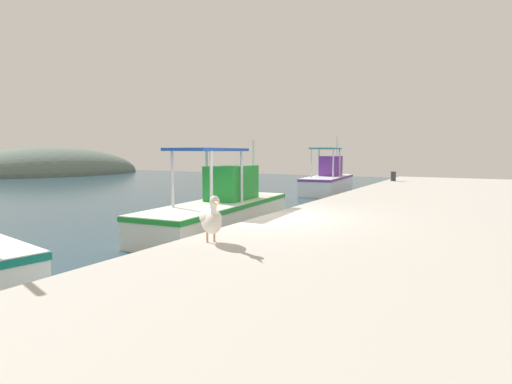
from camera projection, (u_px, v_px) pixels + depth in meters
The scene contains 6 objects.
quay_pier at pixel (508, 259), 7.22m from camera, with size 36.00×10.00×0.80m, color #BCB7AD.
distant_hill_nearest at pixel (53, 174), 43.87m from camera, with size 20.11×13.87×5.72m, color #596B60.
fishing_boat_third at pixel (221, 208), 12.11m from camera, with size 6.64×2.32×2.73m.
fishing_boat_fourth at pixel (328, 180), 22.88m from camera, with size 5.75×2.25×3.30m.
pelican at pixel (211, 219), 6.70m from camera, with size 0.80×0.85×0.82m.
mooring_bollard_second at pixel (393, 176), 21.17m from camera, with size 0.26×0.26×0.50m, color #333338.
Camera 1 is at (-8.37, -4.53, 2.31)m, focal length 28.31 mm.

